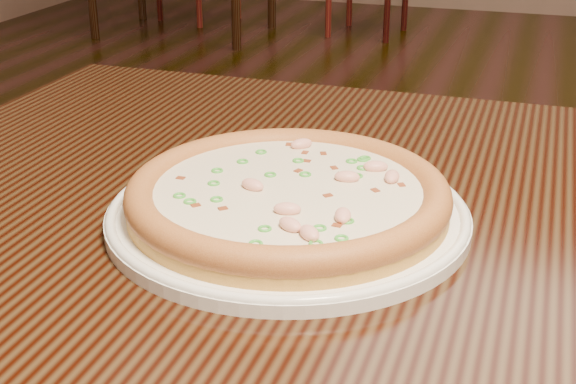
% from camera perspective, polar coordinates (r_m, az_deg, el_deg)
% --- Properties ---
extents(hero_table, '(1.20, 0.80, 0.75)m').
position_cam_1_polar(hero_table, '(0.82, 9.19, -7.99)').
color(hero_table, black).
rests_on(hero_table, ground).
extents(plate, '(0.34, 0.34, 0.02)m').
position_cam_1_polar(plate, '(0.75, 0.00, -1.49)').
color(plate, white).
rests_on(plate, hero_table).
extents(pizza, '(0.30, 0.30, 0.03)m').
position_cam_1_polar(pizza, '(0.74, 0.02, -0.21)').
color(pizza, gold).
rests_on(pizza, plate).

